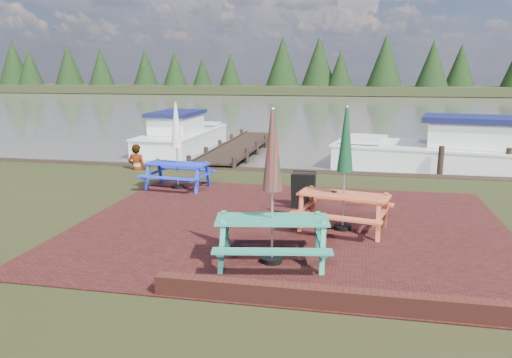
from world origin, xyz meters
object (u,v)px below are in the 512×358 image
at_px(picnic_table_red, 344,188).
at_px(jetty, 240,146).
at_px(person, 136,144).
at_px(picnic_table_teal, 272,211).
at_px(chalkboard, 303,190).
at_px(boat_jetty, 182,137).
at_px(boat_near, 454,154).
at_px(picnic_table_blue, 177,159).

bearing_deg(picnic_table_red, jetty, 126.41).
height_order(jetty, person, person).
bearing_deg(picnic_table_teal, person, 118.72).
xyz_separation_m(chalkboard, person, (-5.98, 3.77, 0.39)).
height_order(picnic_table_red, chalkboard, picnic_table_red).
xyz_separation_m(jetty, boat_jetty, (-2.80, 0.66, 0.26)).
bearing_deg(jetty, boat_near, -15.79).
bearing_deg(boat_near, picnic_table_red, 166.29).
relative_size(picnic_table_teal, picnic_table_red, 1.04).
bearing_deg(picnic_table_teal, chalkboard, 77.50).
distance_m(chalkboard, boat_jetty, 11.48).
distance_m(picnic_table_red, boat_jetty, 13.22).
xyz_separation_m(picnic_table_teal, boat_near, (4.70, 10.06, -0.49)).
bearing_deg(boat_jetty, chalkboard, -55.37).
bearing_deg(boat_jetty, picnic_table_blue, -70.59).
distance_m(jetty, boat_near, 8.49).
xyz_separation_m(picnic_table_teal, person, (-5.82, 7.29, -0.07)).
relative_size(picnic_table_teal, picnic_table_blue, 1.10).
bearing_deg(picnic_table_blue, person, 140.78).
height_order(picnic_table_teal, chalkboard, picnic_table_teal).
bearing_deg(person, chalkboard, 148.66).
height_order(chalkboard, boat_jetty, boat_jetty).
xyz_separation_m(picnic_table_red, boat_jetty, (-7.41, 10.94, -0.52)).
distance_m(chalkboard, person, 7.08).
bearing_deg(person, picnic_table_teal, 129.49).
height_order(picnic_table_teal, jetty, picnic_table_teal).
xyz_separation_m(picnic_table_red, picnic_table_blue, (-4.66, 2.88, -0.05)).
distance_m(picnic_table_red, picnic_table_blue, 5.48).
height_order(picnic_table_blue, boat_near, picnic_table_blue).
bearing_deg(boat_near, chalkboard, 155.60).
bearing_deg(person, boat_jetty, -84.64).
bearing_deg(boat_near, person, 115.09).
distance_m(picnic_table_teal, picnic_table_blue, 6.09).
relative_size(picnic_table_teal, boat_near, 0.32).
height_order(jetty, boat_jetty, boat_jetty).
relative_size(chalkboard, boat_near, 0.11).
xyz_separation_m(chalkboard, boat_jetty, (-6.43, 9.51, -0.09)).
distance_m(picnic_table_teal, jetty, 12.87).
bearing_deg(picnic_table_red, picnic_table_blue, 160.51).
distance_m(picnic_table_teal, boat_jetty, 14.47).
bearing_deg(picnic_table_teal, boat_near, 55.08).
relative_size(picnic_table_teal, person, 1.54).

